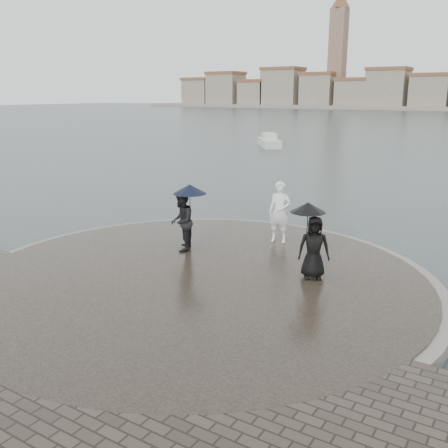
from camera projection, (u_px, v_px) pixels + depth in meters
The scene contains 6 objects.
ground at pixel (100, 341), 10.38m from camera, with size 400.00×400.00×0.00m, color #2B3835.
kerb_ring at pixel (198, 282), 13.19m from camera, with size 12.50×12.50×0.32m, color gray.
quay_tip at pixel (198, 281), 13.19m from camera, with size 11.90×11.90×0.36m, color #2D261E.
statue at pixel (280, 212), 15.82m from camera, with size 0.71×0.47×1.95m, color white.
visitor_left at pixel (183, 215), 14.89m from camera, with size 1.27×1.16×2.04m.
visitor_right at pixel (312, 237), 12.69m from camera, with size 1.19×0.99×1.95m.
Camera 1 is at (7.23, -6.57, 4.98)m, focal length 40.00 mm.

